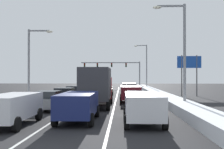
{
  "coord_description": "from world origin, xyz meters",
  "views": [
    {
      "loc": [
        2.35,
        -7.78,
        2.64
      ],
      "look_at": [
        0.78,
        35.32,
        2.99
      ],
      "focal_mm": 42.42,
      "sensor_mm": 36.0,
      "label": 1
    }
  ],
  "objects_px": {
    "sedan_black_center_lane_third": "(102,93)",
    "traffic_light_gantry": "(117,67)",
    "suv_navy_center_lane_nearest": "(78,104)",
    "suv_white_right_lane_nearest": "(143,106)",
    "suv_charcoal_right_lane_fifth": "(129,87)",
    "street_lamp_left_mid": "(32,58)",
    "suv_white_left_lane_nearest": "(11,107)",
    "sedan_silver_right_lane_fourth": "(131,92)",
    "street_lamp_right_near": "(180,47)",
    "sedan_gray_left_lane_second": "(49,100)",
    "sedan_green_center_lane_fifth": "(106,88)",
    "sedan_gray_right_lane_second": "(138,101)",
    "sedan_maroon_left_lane_third": "(65,95)",
    "box_truck_center_lane_second": "(97,85)",
    "sedan_tan_center_lane_fourth": "(106,90)",
    "suv_maroon_right_lane_third": "(130,92)",
    "roadside_sign_right": "(189,66)",
    "sedan_silver_left_lane_fourth": "(75,92)",
    "street_lamp_right_mid": "(145,63)",
    "sedan_charcoal_left_lane_fifth": "(84,89)"
  },
  "relations": [
    {
      "from": "sedan_black_center_lane_third",
      "to": "traffic_light_gantry",
      "type": "xyz_separation_m",
      "value": [
        1.16,
        32.21,
        4.12
      ]
    },
    {
      "from": "suv_white_right_lane_nearest",
      "to": "street_lamp_right_near",
      "type": "xyz_separation_m",
      "value": [
        3.53,
        6.6,
        4.05
      ]
    },
    {
      "from": "suv_navy_center_lane_nearest",
      "to": "sedan_gray_right_lane_second",
      "type": "bearing_deg",
      "value": 53.29
    },
    {
      "from": "sedan_silver_left_lane_fourth",
      "to": "traffic_light_gantry",
      "type": "bearing_deg",
      "value": 81.28
    },
    {
      "from": "traffic_light_gantry",
      "to": "street_lamp_left_mid",
      "type": "bearing_deg",
      "value": -103.41
    },
    {
      "from": "suv_white_left_lane_nearest",
      "to": "traffic_light_gantry",
      "type": "bearing_deg",
      "value": 84.22
    },
    {
      "from": "sedan_gray_right_lane_second",
      "to": "sedan_maroon_left_lane_third",
      "type": "relative_size",
      "value": 1.0
    },
    {
      "from": "suv_white_right_lane_nearest",
      "to": "sedan_green_center_lane_fifth",
      "type": "bearing_deg",
      "value": 97.7
    },
    {
      "from": "suv_navy_center_lane_nearest",
      "to": "suv_white_right_lane_nearest",
      "type": "bearing_deg",
      "value": -9.14
    },
    {
      "from": "suv_maroon_right_lane_third",
      "to": "traffic_light_gantry",
      "type": "bearing_deg",
      "value": 93.14
    },
    {
      "from": "suv_white_right_lane_nearest",
      "to": "sedan_gray_left_lane_second",
      "type": "bearing_deg",
      "value": 139.81
    },
    {
      "from": "sedan_maroon_left_lane_third",
      "to": "sedan_gray_left_lane_second",
      "type": "bearing_deg",
      "value": -90.44
    },
    {
      "from": "sedan_maroon_left_lane_third",
      "to": "sedan_black_center_lane_third",
      "type": "bearing_deg",
      "value": 46.87
    },
    {
      "from": "suv_maroon_right_lane_third",
      "to": "roadside_sign_right",
      "type": "relative_size",
      "value": 0.89
    },
    {
      "from": "suv_charcoal_right_lane_fifth",
      "to": "sedan_tan_center_lane_fourth",
      "type": "height_order",
      "value": "suv_charcoal_right_lane_fifth"
    },
    {
      "from": "street_lamp_right_near",
      "to": "street_lamp_left_mid",
      "type": "distance_m",
      "value": 15.35
    },
    {
      "from": "sedan_tan_center_lane_fourth",
      "to": "sedan_gray_left_lane_second",
      "type": "height_order",
      "value": "same"
    },
    {
      "from": "sedan_silver_left_lane_fourth",
      "to": "roadside_sign_right",
      "type": "xyz_separation_m",
      "value": [
        14.78,
        3.74,
        3.25
      ]
    },
    {
      "from": "street_lamp_right_mid",
      "to": "roadside_sign_right",
      "type": "xyz_separation_m",
      "value": [
        4.27,
        -18.56,
        -1.4
      ]
    },
    {
      "from": "sedan_gray_right_lane_second",
      "to": "suv_maroon_right_lane_third",
      "type": "bearing_deg",
      "value": 92.86
    },
    {
      "from": "box_truck_center_lane_second",
      "to": "street_lamp_left_mid",
      "type": "bearing_deg",
      "value": 147.85
    },
    {
      "from": "sedan_silver_right_lane_fourth",
      "to": "suv_navy_center_lane_nearest",
      "type": "distance_m",
      "value": 17.93
    },
    {
      "from": "box_truck_center_lane_second",
      "to": "sedan_tan_center_lane_fourth",
      "type": "height_order",
      "value": "box_truck_center_lane_second"
    },
    {
      "from": "box_truck_center_lane_second",
      "to": "sedan_silver_left_lane_fourth",
      "type": "relative_size",
      "value": 1.6
    },
    {
      "from": "sedan_charcoal_left_lane_fifth",
      "to": "street_lamp_right_mid",
      "type": "xyz_separation_m",
      "value": [
        10.3,
        15.79,
        4.66
      ]
    },
    {
      "from": "sedan_silver_right_lane_fourth",
      "to": "suv_navy_center_lane_nearest",
      "type": "relative_size",
      "value": 0.92
    },
    {
      "from": "suv_maroon_right_lane_third",
      "to": "sedan_silver_left_lane_fourth",
      "type": "distance_m",
      "value": 8.2
    },
    {
      "from": "sedan_silver_right_lane_fourth",
      "to": "suv_white_right_lane_nearest",
      "type": "bearing_deg",
      "value": -90.11
    },
    {
      "from": "suv_white_right_lane_nearest",
      "to": "sedan_gray_right_lane_second",
      "type": "bearing_deg",
      "value": 89.62
    },
    {
      "from": "suv_charcoal_right_lane_fifth",
      "to": "sedan_green_center_lane_fifth",
      "type": "bearing_deg",
      "value": 152.96
    },
    {
      "from": "sedan_maroon_left_lane_third",
      "to": "street_lamp_right_mid",
      "type": "xyz_separation_m",
      "value": [
        10.55,
        27.81,
        4.66
      ]
    },
    {
      "from": "sedan_green_center_lane_fifth",
      "to": "street_lamp_left_mid",
      "type": "relative_size",
      "value": 0.59
    },
    {
      "from": "sedan_gray_left_lane_second",
      "to": "traffic_light_gantry",
      "type": "relative_size",
      "value": 0.32
    },
    {
      "from": "sedan_silver_left_lane_fourth",
      "to": "street_lamp_right_mid",
      "type": "height_order",
      "value": "street_lamp_right_mid"
    },
    {
      "from": "suv_navy_center_lane_nearest",
      "to": "sedan_gray_left_lane_second",
      "type": "distance_m",
      "value": 6.22
    },
    {
      "from": "sedan_silver_left_lane_fourth",
      "to": "suv_charcoal_right_lane_fifth",
      "type": "bearing_deg",
      "value": 49.67
    },
    {
      "from": "sedan_green_center_lane_fifth",
      "to": "suv_white_right_lane_nearest",
      "type": "bearing_deg",
      "value": -82.3
    },
    {
      "from": "roadside_sign_right",
      "to": "suv_white_right_lane_nearest",
      "type": "bearing_deg",
      "value": -110.64
    },
    {
      "from": "sedan_gray_left_lane_second",
      "to": "sedan_silver_right_lane_fourth",
      "type": "bearing_deg",
      "value": 60.1
    },
    {
      "from": "sedan_green_center_lane_fifth",
      "to": "sedan_maroon_left_lane_third",
      "type": "distance_m",
      "value": 15.73
    },
    {
      "from": "suv_white_right_lane_nearest",
      "to": "suv_white_left_lane_nearest",
      "type": "bearing_deg",
      "value": -173.54
    },
    {
      "from": "sedan_tan_center_lane_fourth",
      "to": "street_lamp_left_mid",
      "type": "bearing_deg",
      "value": -130.04
    },
    {
      "from": "sedan_black_center_lane_third",
      "to": "sedan_maroon_left_lane_third",
      "type": "bearing_deg",
      "value": -133.13
    },
    {
      "from": "sedan_black_center_lane_third",
      "to": "sedan_charcoal_left_lane_fifth",
      "type": "xyz_separation_m",
      "value": [
        -3.31,
        8.22,
        0.0
      ]
    },
    {
      "from": "sedan_green_center_lane_fifth",
      "to": "street_lamp_right_near",
      "type": "distance_m",
      "value": 22.07
    },
    {
      "from": "street_lamp_right_mid",
      "to": "suv_white_right_lane_nearest",
      "type": "bearing_deg",
      "value": -95.21
    },
    {
      "from": "suv_white_left_lane_nearest",
      "to": "sedan_tan_center_lane_fourth",
      "type": "bearing_deg",
      "value": 80.32
    },
    {
      "from": "suv_navy_center_lane_nearest",
      "to": "sedan_charcoal_left_lane_fifth",
      "type": "relative_size",
      "value": 1.09
    },
    {
      "from": "suv_charcoal_right_lane_fifth",
      "to": "street_lamp_left_mid",
      "type": "height_order",
      "value": "street_lamp_left_mid"
    },
    {
      "from": "sedan_tan_center_lane_fourth",
      "to": "roadside_sign_right",
      "type": "distance_m",
      "value": 11.72
    }
  ]
}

